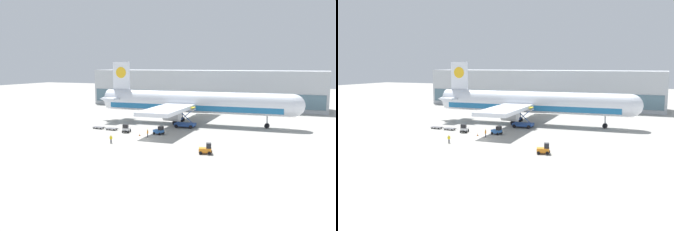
% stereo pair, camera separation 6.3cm
% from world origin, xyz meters
% --- Properties ---
extents(ground_plane, '(400.00, 400.00, 0.00)m').
position_xyz_m(ground_plane, '(0.00, 0.00, 0.00)').
color(ground_plane, '#9E9B93').
extents(terminal_building, '(90.00, 18.20, 14.00)m').
position_xyz_m(terminal_building, '(-8.34, 68.56, 6.99)').
color(terminal_building, '#B2B7BC').
rests_on(terminal_building, ground_plane).
extents(airplane_main, '(58.10, 48.36, 17.00)m').
position_xyz_m(airplane_main, '(1.60, 24.65, 5.84)').
color(airplane_main, silver).
rests_on(airplane_main, ground_plane).
extents(scissor_lift_loader, '(5.36, 3.62, 5.35)m').
position_xyz_m(scissor_lift_loader, '(2.35, 18.59, 2.04)').
color(scissor_lift_loader, '#284C99').
rests_on(scissor_lift_loader, ground_plane).
extents(baggage_tug_foreground, '(2.75, 2.23, 2.00)m').
position_xyz_m(baggage_tug_foreground, '(16.12, -6.97, 0.88)').
color(baggage_tug_foreground, orange).
rests_on(baggage_tug_foreground, ground_plane).
extents(baggage_tug_mid, '(2.03, 2.67, 2.00)m').
position_xyz_m(baggage_tug_mid, '(-8.28, 6.43, 0.88)').
color(baggage_tug_mid, silver).
rests_on(baggage_tug_mid, ground_plane).
extents(baggage_tug_far, '(2.65, 1.99, 2.00)m').
position_xyz_m(baggage_tug_far, '(0.24, 6.99, 0.88)').
color(baggage_tug_far, '#2D66B7').
rests_on(baggage_tug_far, ground_plane).
extents(baggage_dolly_lead, '(3.71, 1.52, 0.48)m').
position_xyz_m(baggage_dolly_lead, '(-17.27, 8.05, 0.39)').
color(baggage_dolly_lead, '#56565B').
rests_on(baggage_dolly_lead, ground_plane).
extents(baggage_dolly_second, '(3.71, 1.52, 0.48)m').
position_xyz_m(baggage_dolly_second, '(-13.19, 7.76, 0.39)').
color(baggage_dolly_second, '#56565B').
rests_on(baggage_dolly_second, ground_plane).
extents(ground_crew_near, '(0.30, 0.56, 1.79)m').
position_xyz_m(ground_crew_near, '(-0.76, 2.92, 1.06)').
color(ground_crew_near, black).
rests_on(ground_crew_near, ground_plane).
extents(ground_crew_far, '(0.46, 0.40, 1.69)m').
position_xyz_m(ground_crew_far, '(-5.01, -5.71, 0.99)').
color(ground_crew_far, black).
rests_on(ground_crew_far, ground_plane).
extents(traffic_cone_near, '(0.40, 0.40, 0.60)m').
position_xyz_m(traffic_cone_near, '(-3.10, 3.50, 0.29)').
color(traffic_cone_near, black).
rests_on(traffic_cone_near, ground_plane).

